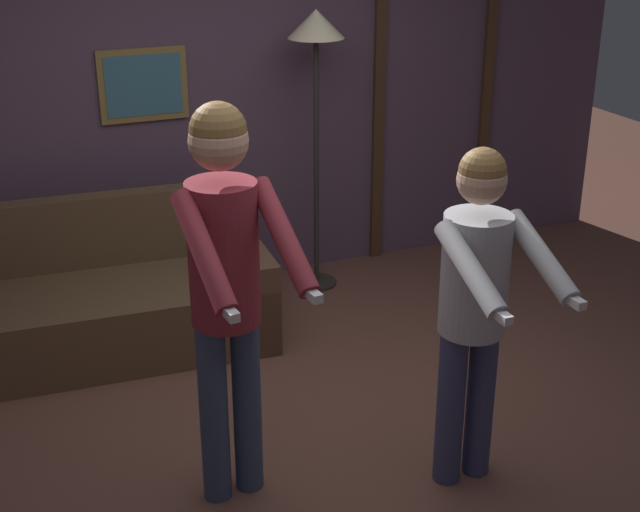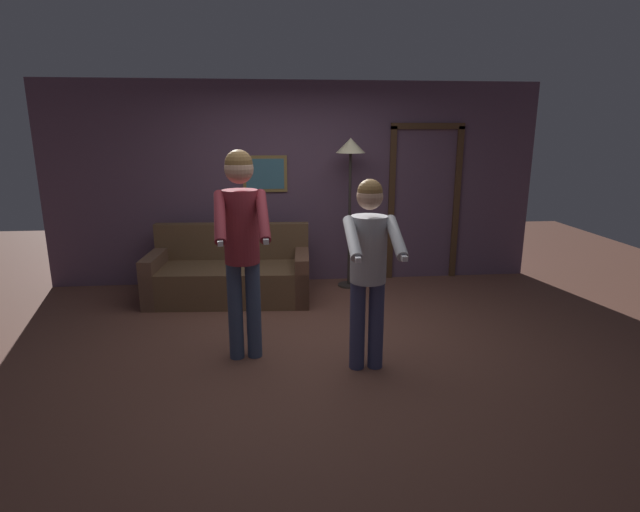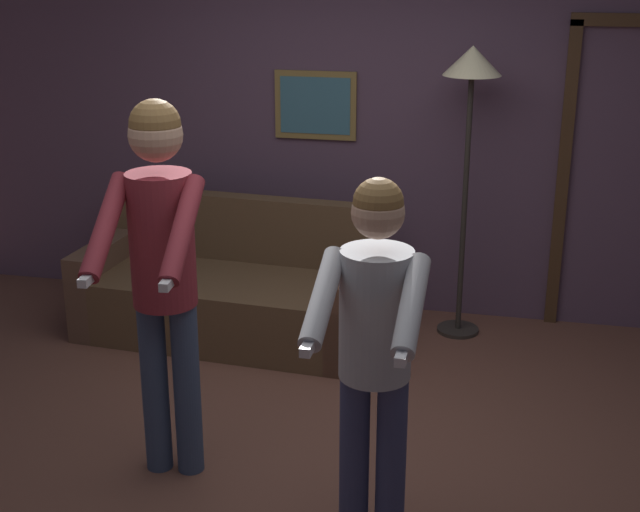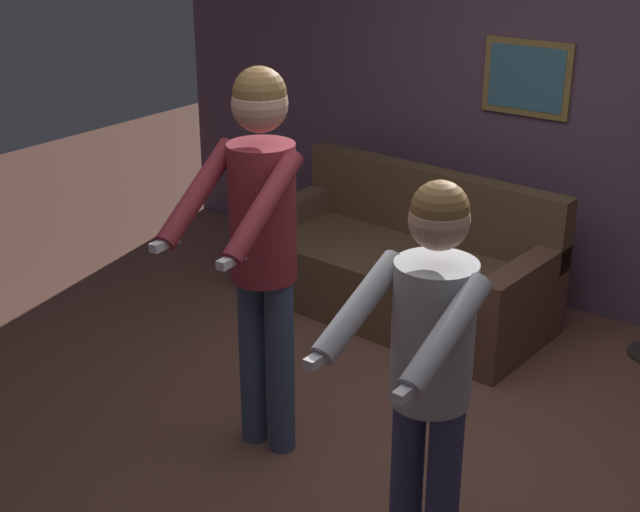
# 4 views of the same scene
# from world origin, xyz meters

# --- Properties ---
(ground_plane) EXTENTS (12.00, 12.00, 0.00)m
(ground_plane) POSITION_xyz_m (0.00, 0.00, 0.00)
(ground_plane) COLOR brown
(back_wall_assembly) EXTENTS (6.40, 0.10, 2.60)m
(back_wall_assembly) POSITION_xyz_m (0.02, 2.10, 1.30)
(back_wall_assembly) COLOR #5C4459
(back_wall_assembly) RESTS_ON ground_plane
(couch) EXTENTS (1.95, 0.97, 0.87)m
(couch) POSITION_xyz_m (-0.84, 1.39, 0.28)
(couch) COLOR brown
(couch) RESTS_ON ground_plane
(torchiere_lamp) EXTENTS (0.37, 0.37, 1.90)m
(torchiere_lamp) POSITION_xyz_m (0.66, 1.74, 1.61)
(torchiere_lamp) COLOR #332D28
(torchiere_lamp) RESTS_ON ground_plane
(person_standing_left) EXTENTS (0.47, 0.70, 1.84)m
(person_standing_left) POSITION_xyz_m (-0.58, -0.27, 1.13)
(person_standing_left) COLOR #3C4B69
(person_standing_left) RESTS_ON ground_plane
(person_standing_right) EXTENTS (0.43, 0.67, 1.62)m
(person_standing_right) POSITION_xyz_m (0.45, -0.58, 0.97)
(person_standing_right) COLOR #3E426A
(person_standing_right) RESTS_ON ground_plane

